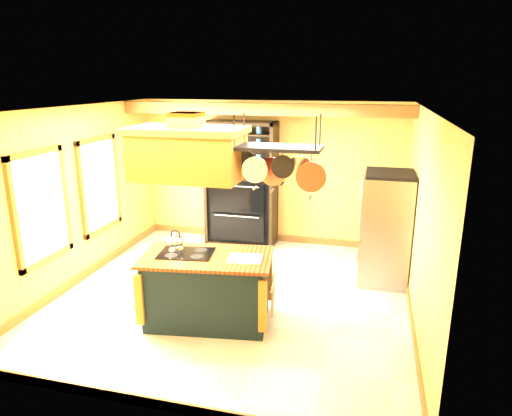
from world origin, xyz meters
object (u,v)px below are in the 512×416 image
at_px(hutch, 242,197).
at_px(range_hood, 188,152).
at_px(pot_rack, 279,159).
at_px(refrigerator, 385,230).
at_px(kitchen_island, 207,288).

bearing_deg(hutch, range_hood, -86.13).
xyz_separation_m(range_hood, hutch, (-0.21, 3.03, -1.34)).
bearing_deg(pot_rack, range_hood, -180.00).
relative_size(pot_rack, refrigerator, 0.65).
relative_size(kitchen_island, range_hood, 1.27).
bearing_deg(refrigerator, range_hood, -141.87).
distance_m(pot_rack, hutch, 3.55).
distance_m(kitchen_island, pot_rack, 1.96).
xyz_separation_m(range_hood, pot_rack, (1.11, 0.00, -0.04)).
xyz_separation_m(kitchen_island, range_hood, (-0.20, -0.00, 1.77)).
distance_m(refrigerator, hutch, 2.86).
height_order(refrigerator, hutch, hutch).
height_order(range_hood, pot_rack, same).
bearing_deg(refrigerator, hutch, 156.61).
relative_size(range_hood, pot_rack, 1.25).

